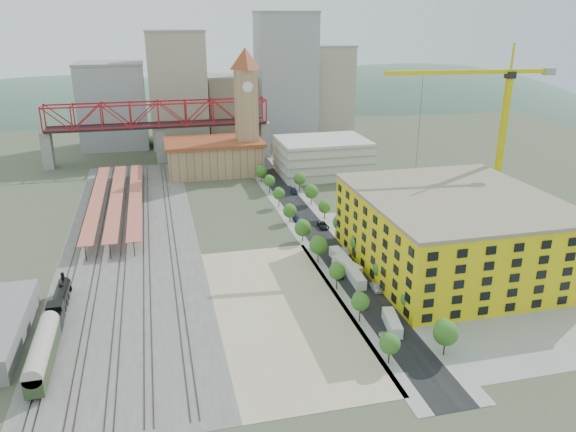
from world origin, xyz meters
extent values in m
plane|color=#474C38|center=(0.00, 0.00, 0.00)|extent=(400.00, 400.00, 0.00)
cube|color=#605E59|center=(-36.00, 17.50, 0.03)|extent=(36.00, 165.00, 0.06)
cube|color=tan|center=(-4.00, -31.50, 0.03)|extent=(28.00, 67.00, 0.06)
cube|color=black|center=(16.00, 15.00, 0.03)|extent=(12.00, 170.00, 0.06)
cube|color=gray|center=(10.50, 15.00, 0.02)|extent=(3.00, 170.00, 0.04)
cube|color=gray|center=(21.50, 15.00, 0.02)|extent=(3.00, 170.00, 0.04)
cube|color=gray|center=(45.00, -20.00, 0.03)|extent=(50.00, 90.00, 0.06)
cube|color=#382B23|center=(-50.72, 17.50, 0.15)|extent=(0.12, 160.00, 0.18)
cube|color=#382B23|center=(-49.28, 17.50, 0.15)|extent=(0.12, 160.00, 0.18)
cube|color=#382B23|center=(-44.72, 17.50, 0.15)|extent=(0.12, 160.00, 0.18)
cube|color=#382B23|center=(-43.28, 17.50, 0.15)|extent=(0.12, 160.00, 0.18)
cube|color=#382B23|center=(-38.72, 17.50, 0.15)|extent=(0.12, 160.00, 0.18)
cube|color=#382B23|center=(-37.28, 17.50, 0.15)|extent=(0.12, 160.00, 0.18)
cube|color=#382B23|center=(-32.72, 17.50, 0.15)|extent=(0.12, 160.00, 0.18)
cube|color=#382B23|center=(-31.28, 17.50, 0.15)|extent=(0.12, 160.00, 0.18)
cube|color=#382B23|center=(-25.72, 17.50, 0.15)|extent=(0.12, 160.00, 0.18)
cube|color=#382B23|center=(-24.28, 17.50, 0.15)|extent=(0.12, 160.00, 0.18)
cube|color=#C06649|center=(-47.00, 45.00, 4.00)|extent=(4.00, 80.00, 0.25)
cylinder|color=black|center=(-47.00, 45.00, 2.00)|extent=(0.24, 0.24, 4.00)
cube|color=#C06649|center=(-41.00, 45.00, 4.00)|extent=(4.00, 80.00, 0.25)
cylinder|color=black|center=(-41.00, 45.00, 2.00)|extent=(0.24, 0.24, 4.00)
cube|color=#C06649|center=(-35.00, 45.00, 4.00)|extent=(4.00, 80.00, 0.25)
cylinder|color=black|center=(-35.00, 45.00, 2.00)|extent=(0.24, 0.24, 4.00)
cube|color=tan|center=(-5.00, 82.00, 6.00)|extent=(36.00, 22.00, 12.00)
cube|color=brown|center=(-5.00, 82.00, 12.50)|extent=(38.00, 24.00, 1.20)
cube|color=tan|center=(8.00, 80.00, 20.00)|extent=(8.00, 8.00, 40.00)
pyramid|color=brown|center=(8.00, 80.00, 48.00)|extent=(12.00, 12.00, 8.00)
cylinder|color=white|center=(8.00, 75.90, 34.00)|extent=(4.00, 0.30, 4.00)
cube|color=silver|center=(36.00, 70.00, 7.00)|extent=(34.00, 26.00, 14.00)
cube|color=gray|center=(-70.00, 105.00, 7.50)|extent=(4.00, 6.00, 15.00)
cube|color=gray|center=(20.00, 105.00, 7.50)|extent=(4.00, 6.00, 15.00)
cube|color=gray|center=(-25.00, 105.00, 7.50)|extent=(4.00, 6.00, 15.00)
cube|color=black|center=(-25.00, 105.00, 15.50)|extent=(90.00, 9.00, 1.00)
cube|color=yellow|center=(42.00, -20.00, 9.00)|extent=(44.00, 50.00, 18.00)
cube|color=gray|center=(42.00, -20.00, 18.40)|extent=(44.60, 50.60, 0.80)
cube|color=#9EA0A3|center=(-45.00, 140.00, 19.00)|extent=(30.00, 25.00, 38.00)
cube|color=#B2A58C|center=(-15.00, 135.00, 26.00)|extent=(26.00, 22.00, 52.00)
cube|color=gray|center=(12.00, 150.00, 15.00)|extent=(24.00, 24.00, 30.00)
cube|color=#9EA0A3|center=(38.00, 140.00, 30.00)|extent=(28.00, 22.00, 60.00)
cube|color=#B2A58C|center=(62.00, 145.00, 22.00)|extent=(22.00, 20.00, 44.00)
cube|color=brown|center=(-2.00, 160.00, 13.00)|extent=(20.00, 20.00, 26.00)
ellipsoid|color=#4C6B59|center=(-80.00, 260.00, -68.00)|extent=(396.00, 216.00, 180.00)
ellipsoid|color=#4C6B59|center=(40.00, 260.00, -92.00)|extent=(484.00, 264.00, 220.00)
ellipsoid|color=#4C6B59|center=(160.00, 260.00, -70.00)|extent=(418.00, 228.00, 190.00)
cylinder|color=black|center=(-50.00, -18.86, 2.67)|extent=(2.78, 13.33, 2.78)
cube|color=black|center=(-50.00, -26.08, 2.89)|extent=(3.11, 3.33, 3.55)
cylinder|color=black|center=(-50.00, -13.31, 4.67)|extent=(0.78, 0.78, 1.78)
sphere|color=black|center=(-50.00, -16.64, 4.11)|extent=(1.11, 1.11, 1.11)
cone|color=black|center=(-50.00, -11.31, 1.00)|extent=(2.89, 1.78, 2.89)
cube|color=black|center=(-50.00, -31.08, 2.22)|extent=(3.11, 6.66, 3.11)
cube|color=#27391F|center=(-50.00, -41.86, 2.67)|extent=(3.22, 19.99, 3.55)
cylinder|color=#ADA899|center=(-50.00, -41.86, 4.55)|extent=(3.44, 19.99, 3.44)
cube|color=#D2C60D|center=(69.98, 5.53, 21.43)|extent=(1.52, 1.52, 42.86)
cube|color=black|center=(69.98, 5.53, 43.81)|extent=(2.38, 2.38, 1.90)
cube|color=#D2C60D|center=(51.96, 7.20, 44.77)|extent=(36.14, 4.49, 1.14)
cube|color=#D2C60D|center=(75.67, 5.00, 44.77)|extent=(11.49, 2.20, 1.14)
cube|color=gray|center=(81.36, 4.47, 44.58)|extent=(3.07, 2.64, 1.90)
cube|color=#D2C60D|center=(69.98, 5.53, 48.58)|extent=(0.48, 0.48, 7.62)
cube|color=silver|center=(16.00, -43.86, 1.21)|extent=(3.90, 9.15, 2.43)
cube|color=silver|center=(16.00, -22.72, 1.27)|extent=(2.93, 9.42, 2.55)
cube|color=silver|center=(16.00, -16.47, 1.31)|extent=(5.17, 9.90, 2.62)
cube|color=silver|center=(16.00, -11.14, 1.32)|extent=(2.86, 9.70, 2.63)
imported|color=silver|center=(13.00, -48.04, 0.66)|extent=(2.02, 4.05, 1.33)
imported|color=#ADACB2|center=(13.00, -33.68, 0.72)|extent=(1.74, 4.45, 1.44)
imported|color=black|center=(13.00, -18.87, 0.67)|extent=(2.69, 5.03, 1.34)
imported|color=navy|center=(13.00, 21.30, 0.67)|extent=(2.07, 4.72, 1.35)
imported|color=silver|center=(19.00, -27.91, 0.79)|extent=(1.90, 4.64, 1.58)
imported|color=#A09FA5|center=(19.00, -6.52, 0.77)|extent=(2.06, 4.79, 1.53)
imported|color=black|center=(19.00, 13.33, 0.77)|extent=(2.60, 5.54, 1.53)
imported|color=navy|center=(19.00, 48.12, 0.76)|extent=(2.79, 5.45, 1.51)
camera|label=1|loc=(-27.82, -134.98, 60.02)|focal=35.00mm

